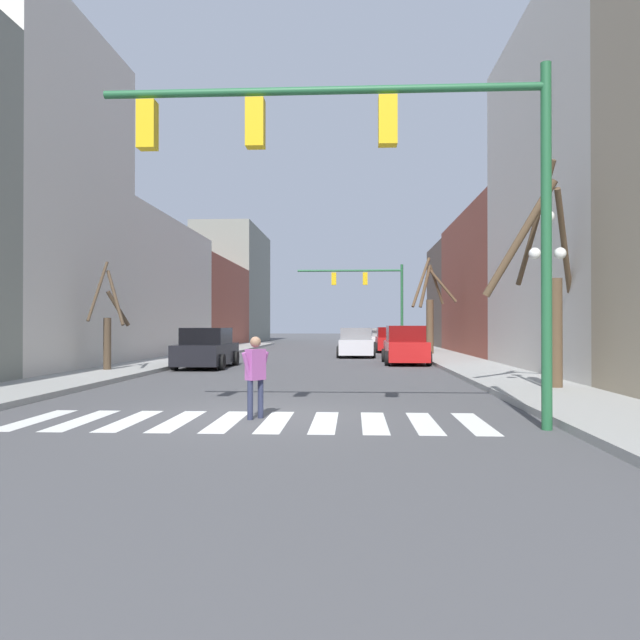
{
  "coord_description": "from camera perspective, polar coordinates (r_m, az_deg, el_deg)",
  "views": [
    {
      "loc": [
        1.87,
        -12.1,
        1.77
      ],
      "look_at": [
        0.05,
        22.13,
        2.06
      ],
      "focal_mm": 35.0,
      "sensor_mm": 36.0,
      "label": 1
    }
  ],
  "objects": [
    {
      "name": "building_row_left",
      "position": [
        42.06,
        -14.99,
        4.23
      ],
      "size": [
        6.0,
        68.53,
        13.31
      ],
      "color": "gray",
      "rests_on": "ground_plane"
    },
    {
      "name": "ground_plane",
      "position": [
        12.37,
        -5.75,
        -8.7
      ],
      "size": [
        240.0,
        240.0,
        0.0
      ],
      "primitive_type": "plane",
      "color": "#4C4C4F"
    },
    {
      "name": "street_tree_right_mid",
      "position": [
        36.19,
        10.0,
        0.72
      ],
      "size": [
        2.73,
        2.17,
        5.53
      ],
      "color": "brown",
      "rests_on": "sidewalk_right"
    },
    {
      "name": "sidewalk_right",
      "position": [
        13.15,
        25.06,
        -7.83
      ],
      "size": [
        2.72,
        90.0,
        0.15
      ],
      "color": "#9E9E99",
      "rests_on": "ground_plane"
    },
    {
      "name": "street_tree_left_mid",
      "position": [
        17.64,
        20.01,
        2.62
      ],
      "size": [
        2.89,
        2.12,
        6.0
      ],
      "color": "brown",
      "rests_on": "sidewalk_right"
    },
    {
      "name": "car_driving_toward_lane",
      "position": [
        41.39,
        6.38,
        -1.87
      ],
      "size": [
        1.99,
        4.6,
        1.64
      ],
      "rotation": [
        0.0,
        0.0,
        1.57
      ],
      "color": "red",
      "rests_on": "ground_plane"
    },
    {
      "name": "car_parked_left_mid",
      "position": [
        47.25,
        5.84,
        -1.74
      ],
      "size": [
        2.19,
        4.17,
        1.54
      ],
      "rotation": [
        0.0,
        0.0,
        1.57
      ],
      "color": "white",
      "rests_on": "ground_plane"
    },
    {
      "name": "building_row_right",
      "position": [
        28.52,
        22.13,
        7.42
      ],
      "size": [
        6.0,
        47.09,
        13.52
      ],
      "color": "tan",
      "rests_on": "ground_plane"
    },
    {
      "name": "street_tree_left_far",
      "position": [
        23.95,
        -18.75,
        -0.53
      ],
      "size": [
        1.22,
        1.91,
        3.95
      ],
      "color": "#473828",
      "rests_on": "sidewalk_left"
    },
    {
      "name": "car_parked_right_mid",
      "position": [
        26.38,
        -10.32,
        -2.63
      ],
      "size": [
        2.1,
        4.68,
        1.66
      ],
      "rotation": [
        0.0,
        0.0,
        1.57
      ],
      "color": "black",
      "rests_on": "ground_plane"
    },
    {
      "name": "crosswalk_stripes",
      "position": [
        11.63,
        -6.33,
        -9.21
      ],
      "size": [
        8.55,
        2.6,
        0.01
      ],
      "color": "white",
      "rests_on": "ground_plane"
    },
    {
      "name": "street_lamp_right_corner",
      "position": [
        17.02,
        20.08,
        4.96
      ],
      "size": [
        0.95,
        0.36,
        4.57
      ],
      "color": "#1E4C2D",
      "rests_on": "sidewalk_right"
    },
    {
      "name": "traffic_signal_far",
      "position": [
        42.09,
        4.62,
        2.94
      ],
      "size": [
        7.12,
        0.28,
        5.85
      ],
      "color": "#236038",
      "rests_on": "ground_plane"
    },
    {
      "name": "car_driving_away_lane",
      "position": [
        28.77,
        7.81,
        -2.38
      ],
      "size": [
        2.02,
        4.51,
        1.75
      ],
      "rotation": [
        0.0,
        0.0,
        1.57
      ],
      "color": "red",
      "rests_on": "ground_plane"
    },
    {
      "name": "car_parked_right_far",
      "position": [
        34.92,
        3.3,
        -2.13
      ],
      "size": [
        2.09,
        4.69,
        1.62
      ],
      "rotation": [
        0.0,
        0.0,
        1.57
      ],
      "color": "silver",
      "rests_on": "ground_plane"
    },
    {
      "name": "traffic_signal_near",
      "position": [
        11.12,
        5.1,
        14.63
      ],
      "size": [
        7.74,
        0.28,
        6.23
      ],
      "color": "#236038",
      "rests_on": "ground_plane"
    },
    {
      "name": "pedestrian_waiting_at_curb",
      "position": [
        11.86,
        -5.92,
        -4.59
      ],
      "size": [
        0.48,
        0.58,
        1.55
      ],
      "rotation": [
        0.0,
        0.0,
        0.91
      ],
      "color": "#282D47",
      "rests_on": "ground_plane"
    }
  ]
}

